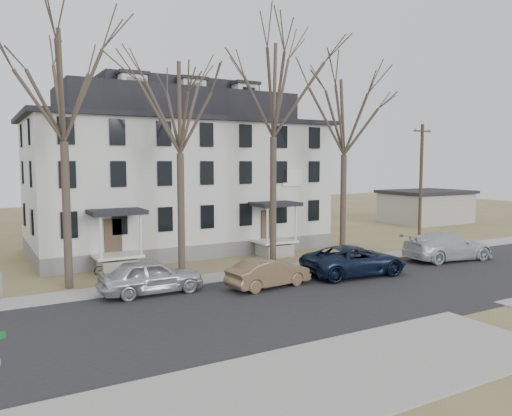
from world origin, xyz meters
TOP-DOWN VIEW (x-y plane):
  - ground at (0.00, 0.00)m, footprint 120.00×120.00m
  - main_road at (0.00, 2.00)m, footprint 120.00×10.00m
  - far_sidewalk at (0.00, 8.00)m, footprint 120.00×2.00m
  - near_sidewalk_left at (-8.00, -5.00)m, footprint 20.00×5.00m
  - yellow_curb at (5.00, 7.10)m, footprint 14.00×0.25m
  - boarding_house at (-2.00, 17.95)m, footprint 20.80×12.36m
  - distant_building at (26.00, 20.00)m, footprint 8.50×6.50m
  - tree_far_left at (-11.00, 9.80)m, footprint 8.40×8.40m
  - tree_mid_left at (-5.00, 9.80)m, footprint 7.80×7.80m
  - tree_center at (1.00, 9.80)m, footprint 9.00×9.00m
  - tree_mid_right at (6.50, 9.80)m, footprint 7.80×7.80m
  - utility_pole_far at (18.50, 14.00)m, footprint 2.00×0.28m
  - car_silver at (-7.79, 6.61)m, footprint 4.94×2.03m
  - car_tan at (-2.29, 4.90)m, footprint 4.54×2.02m
  - car_navy at (3.21, 4.80)m, footprint 6.16×3.28m
  - car_white at (11.25, 5.14)m, footprint 6.31×3.20m
  - bicycle_left at (-8.61, 11.54)m, footprint 1.68×0.76m

SIDE VIEW (x-z plane):
  - ground at x=0.00m, z-range 0.00..0.00m
  - main_road at x=0.00m, z-range -0.02..0.02m
  - far_sidewalk at x=0.00m, z-range -0.04..0.04m
  - near_sidewalk_left at x=-8.00m, z-range -0.04..0.04m
  - yellow_curb at x=5.00m, z-range -0.03..0.03m
  - bicycle_left at x=-8.61m, z-range 0.00..0.86m
  - car_tan at x=-2.29m, z-range 0.00..1.45m
  - car_navy at x=3.21m, z-range 0.00..1.65m
  - car_silver at x=-7.79m, z-range 0.00..1.68m
  - car_white at x=11.25m, z-range 0.00..1.76m
  - distant_building at x=26.00m, z-range 0.00..3.35m
  - utility_pole_far at x=18.50m, z-range 0.15..9.65m
  - boarding_house at x=-2.00m, z-range -0.65..11.40m
  - tree_mid_left at x=-5.00m, z-range 3.23..15.97m
  - tree_mid_right at x=6.50m, z-range 3.23..15.97m
  - tree_far_left at x=-11.00m, z-range 3.48..17.20m
  - tree_center at x=1.00m, z-range 3.73..18.43m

